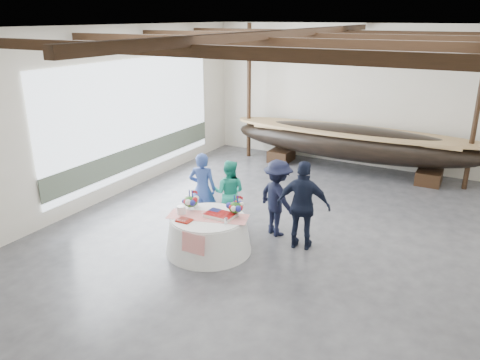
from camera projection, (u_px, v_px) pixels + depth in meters
The scene contains 14 objects.
floor at pixel (281, 231), 10.81m from camera, with size 10.00×12.00×0.01m, color #3D3D42.
wall_back at pixel (358, 96), 15.04m from camera, with size 10.00×0.02×4.50m, color silver.
wall_front at pixel (66, 255), 5.09m from camera, with size 10.00×0.02×4.50m, color silver.
wall_left at pixel (110, 115), 12.31m from camera, with size 0.02×12.00×4.50m, color silver.
ceiling at pixel (288, 27), 9.31m from camera, with size 10.00×12.00×0.01m, color white.
pavilion_structure at pixel (303, 50), 10.19m from camera, with size 9.80×11.76×4.50m.
open_bay at pixel (137, 123), 13.25m from camera, with size 0.03×7.00×3.20m.
longboat_display at pixel (352, 142), 14.65m from camera, with size 7.94×1.59×1.49m.
banquet_table at pixel (208, 234), 9.82m from camera, with size 1.81×1.81×0.78m.
tabletop_items at pixel (210, 207), 9.77m from camera, with size 1.76×1.05×0.40m.
guest_woman_blue at pixel (203, 189), 10.94m from camera, with size 0.64×0.42×1.75m, color navy.
guest_woman_teal at pixel (229, 193), 10.97m from camera, with size 0.77×0.60×1.58m, color teal.
guest_man_left at pixel (278, 198), 10.40m from camera, with size 1.13×0.65×1.75m, color black.
guest_man_right at pixel (303, 206), 9.75m from camera, with size 1.13×0.47×1.93m, color black.
Camera 1 is at (3.82, -9.08, 4.72)m, focal length 35.00 mm.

